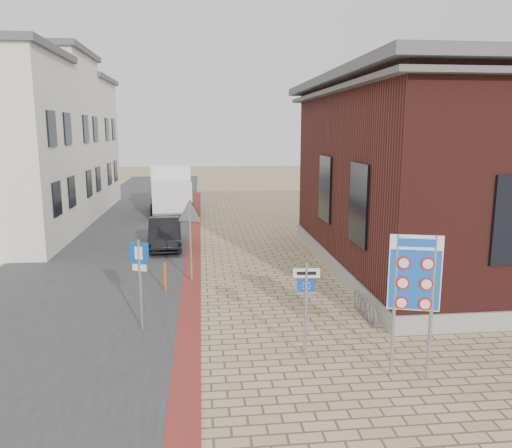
{
  "coord_description": "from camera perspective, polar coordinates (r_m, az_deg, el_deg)",
  "views": [
    {
      "loc": [
        -1.61,
        -10.05,
        4.93
      ],
      "look_at": [
        -0.03,
        4.37,
        2.2
      ],
      "focal_mm": 35.0,
      "sensor_mm": 36.0,
      "label": 1
    }
  ],
  "objects": [
    {
      "name": "ground",
      "position": [
        11.31,
        2.65,
        -15.2
      ],
      "size": [
        120.0,
        120.0,
        0.0
      ],
      "primitive_type": "plane",
      "color": "tan",
      "rests_on": "ground"
    },
    {
      "name": "road_strip",
      "position": [
        25.82,
        -14.81,
        -0.69
      ],
      "size": [
        7.0,
        60.0,
        0.02
      ],
      "primitive_type": "cube",
      "color": "#38383A",
      "rests_on": "ground"
    },
    {
      "name": "curb_strip",
      "position": [
        20.65,
        -7.18,
        -3.2
      ],
      "size": [
        0.6,
        40.0,
        0.02
      ],
      "primitive_type": "cube",
      "color": "maroon",
      "rests_on": "ground"
    },
    {
      "name": "brick_building",
      "position": [
        20.13,
        25.68,
        5.49
      ],
      "size": [
        13.0,
        13.0,
        6.8
      ],
      "color": "gray",
      "rests_on": "ground"
    },
    {
      "name": "townhouse_mid",
      "position": [
        29.58,
        -25.09,
        8.96
      ],
      "size": [
        7.4,
        6.4,
        9.1
      ],
      "color": "white",
      "rests_on": "ground"
    },
    {
      "name": "townhouse_far",
      "position": [
        35.33,
        -21.93,
        8.66
      ],
      "size": [
        7.4,
        6.4,
        8.3
      ],
      "color": "white",
      "rests_on": "ground"
    },
    {
      "name": "bike_rack",
      "position": [
        13.78,
        12.31,
        -9.39
      ],
      "size": [
        0.08,
        1.8,
        0.6
      ],
      "color": "slate",
      "rests_on": "ground"
    },
    {
      "name": "sedan",
      "position": [
        21.54,
        -10.37,
        -1.05
      ],
      "size": [
        1.57,
        3.88,
        1.25
      ],
      "primitive_type": "imported",
      "rotation": [
        0.0,
        0.0,
        0.06
      ],
      "color": "black",
      "rests_on": "ground"
    },
    {
      "name": "box_truck",
      "position": [
        30.53,
        -9.72,
        4.08
      ],
      "size": [
        2.75,
        5.78,
        2.94
      ],
      "rotation": [
        0.0,
        0.0,
        0.08
      ],
      "color": "slate",
      "rests_on": "ground"
    },
    {
      "name": "border_sign",
      "position": [
        10.28,
        17.68,
        -5.69
      ],
      "size": [
        0.98,
        0.32,
        2.95
      ],
      "rotation": [
        0.0,
        0.0,
        -0.28
      ],
      "color": "gray",
      "rests_on": "ground"
    },
    {
      "name": "essen_sign",
      "position": [
        10.98,
        5.73,
        -8.17
      ],
      "size": [
        0.58,
        0.09,
        2.14
      ],
      "rotation": [
        0.0,
        0.0,
        -0.09
      ],
      "color": "gray",
      "rests_on": "ground"
    },
    {
      "name": "parking_sign",
      "position": [
        12.61,
        -13.15,
        -5.12
      ],
      "size": [
        0.49,
        0.22,
        2.32
      ],
      "rotation": [
        0.0,
        0.0,
        -0.37
      ],
      "color": "gray",
      "rests_on": "ground"
    },
    {
      "name": "yield_sign",
      "position": [
        16.31,
        -7.53,
        0.43
      ],
      "size": [
        0.9,
        0.43,
        2.68
      ],
      "rotation": [
        0.0,
        0.0,
        -0.4
      ],
      "color": "gray",
      "rests_on": "ground"
    },
    {
      "name": "bollard",
      "position": [
        15.74,
        -10.34,
        -6.02
      ],
      "size": [
        0.09,
        0.09,
        0.92
      ],
      "primitive_type": "cylinder",
      "rotation": [
        0.0,
        0.0,
        0.08
      ],
      "color": "#EC520C",
      "rests_on": "ground"
    }
  ]
}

